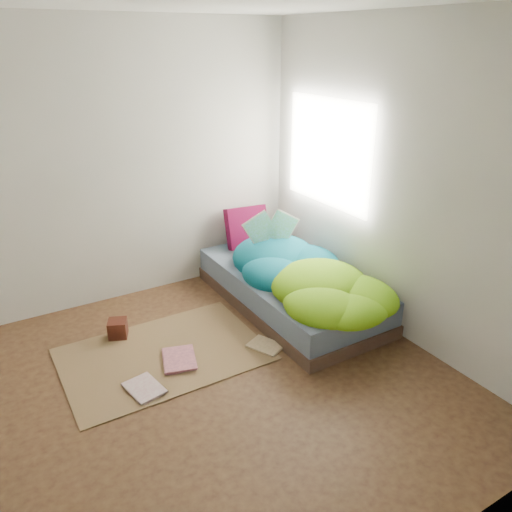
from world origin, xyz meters
The scene contains 12 objects.
ground centered at (0.00, 0.00, 0.00)m, with size 3.50×3.50×0.00m, color #3B2116.
room_walls centered at (0.01, 0.01, 1.63)m, with size 3.54×3.54×2.62m.
bed centered at (1.22, 0.72, 0.17)m, with size 1.00×2.00×0.34m.
duvet centered at (1.22, 0.50, 0.51)m, with size 0.96×1.84×0.34m, color #076273, non-canonical shape.
rug centered at (-0.15, 0.55, 0.01)m, with size 1.60×1.10×0.01m, color brown.
pillow_floral centered at (1.41, 1.52, 0.40)m, with size 0.58×0.36×0.13m, color beige.
pillow_magenta centered at (1.20, 1.52, 0.56)m, with size 0.43×0.14×0.43m, color #48041F.
open_book centered at (1.18, 1.00, 0.81)m, with size 0.44×0.10×0.27m, color green, non-canonical shape.
wooden_box centered at (-0.39, 1.00, 0.09)m, with size 0.15×0.15×0.15m, color black.
floor_book_a centered at (-0.55, 0.17, 0.02)m, with size 0.22×0.30×0.02m, color silver.
floor_book_b centered at (-0.20, 0.43, 0.03)m, with size 0.26×0.34×0.03m, color pink.
floor_book_c centered at (0.53, 0.16, 0.02)m, with size 0.20×0.28×0.02m, color tan.
Camera 1 is at (-1.26, -2.79, 2.39)m, focal length 35.00 mm.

